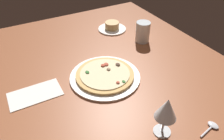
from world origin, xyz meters
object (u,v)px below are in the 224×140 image
object	(u,v)px
pizza_main	(105,76)
spoon	(212,127)
paper_menu	(35,94)
ramekin_on_saucer	(112,27)
wine_glass_far	(167,110)
water_glass	(143,33)

from	to	relation	value
pizza_main	spoon	xyz separation A→B (cm)	(42.90, 20.11, -0.68)
paper_menu	spoon	distance (cm)	69.20
ramekin_on_saucer	spoon	world-z (taller)	ramekin_on_saucer
spoon	pizza_main	bearing A→B (deg)	-154.89
pizza_main	ramekin_on_saucer	xyz separation A→B (cm)	(-40.22, 25.75, 0.64)
wine_glass_far	water_glass	world-z (taller)	wine_glass_far
water_glass	paper_menu	size ratio (longest dim) A/B	0.55
pizza_main	wine_glass_far	bearing A→B (deg)	5.74
pizza_main	spoon	distance (cm)	47.39
wine_glass_far	water_glass	size ratio (longest dim) A/B	1.35
pizza_main	wine_glass_far	distance (cm)	37.37
water_glass	spoon	xyz separation A→B (cm)	(62.14, -13.69, -4.74)
pizza_main	spoon	bearing A→B (deg)	25.11
pizza_main	wine_glass_far	size ratio (longest dim) A/B	2.04
paper_menu	spoon	size ratio (longest dim) A/B	2.27
wine_glass_far	water_glass	distance (cm)	63.08
paper_menu	spoon	bearing A→B (deg)	47.43
ramekin_on_saucer	paper_menu	distance (cm)	66.78
wine_glass_far	paper_menu	distance (cm)	53.79
spoon	paper_menu	bearing A→B (deg)	-132.99
ramekin_on_saucer	spoon	size ratio (longest dim) A/B	1.84
ramekin_on_saucer	paper_menu	size ratio (longest dim) A/B	0.81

